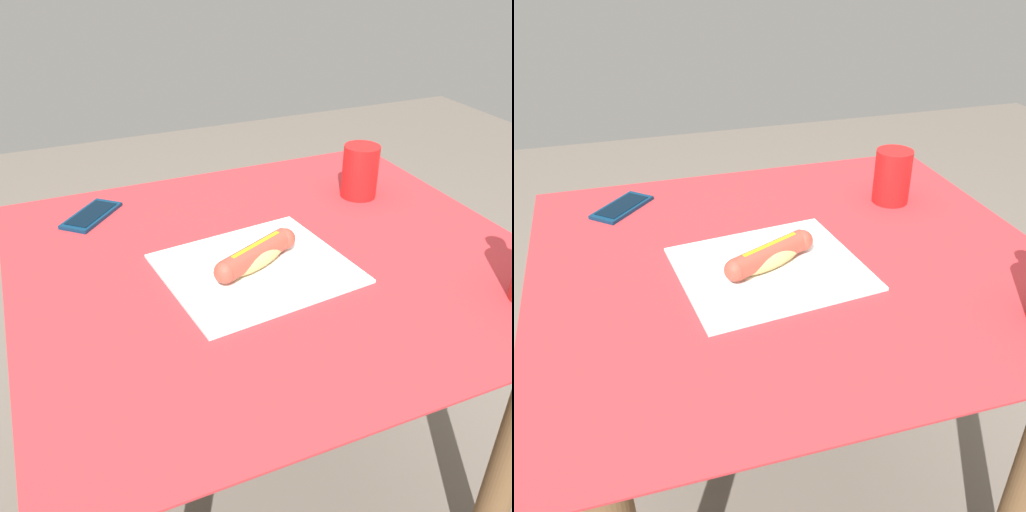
{
  "view_description": "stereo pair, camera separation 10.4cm",
  "coord_description": "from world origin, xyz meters",
  "views": [
    {
      "loc": [
        0.41,
        0.85,
        1.31
      ],
      "look_at": [
        0.05,
        0.03,
        0.77
      ],
      "focal_mm": 39.33,
      "sensor_mm": 36.0,
      "label": 1
    },
    {
      "loc": [
        0.31,
        0.88,
        1.31
      ],
      "look_at": [
        0.05,
        0.03,
        0.77
      ],
      "focal_mm": 39.33,
      "sensor_mm": 36.0,
      "label": 2
    }
  ],
  "objects": [
    {
      "name": "ground_plane",
      "position": [
        0.0,
        0.0,
        0.0
      ],
      "size": [
        6.0,
        6.0,
        0.0
      ],
      "primitive_type": "plane",
      "color": "#6B6056",
      "rests_on": "ground"
    },
    {
      "name": "dining_table",
      "position": [
        0.0,
        0.0,
        0.6
      ],
      "size": [
        0.99,
        0.9,
        0.74
      ],
      "color": "brown",
      "rests_on": "ground"
    },
    {
      "name": "paper_wrapper",
      "position": [
        0.05,
        0.03,
        0.75
      ],
      "size": [
        0.36,
        0.33,
        0.01
      ],
      "primitive_type": "cube",
      "rotation": [
        0.0,
        0.0,
        0.11
      ],
      "color": "white",
      "rests_on": "dining_table"
    },
    {
      "name": "hot_dog",
      "position": [
        0.05,
        0.03,
        0.78
      ],
      "size": [
        0.19,
        0.11,
        0.05
      ],
      "color": "#DBB26B",
      "rests_on": "paper_wrapper"
    },
    {
      "name": "cell_phone",
      "position": [
        0.3,
        -0.31,
        0.75
      ],
      "size": [
        0.15,
        0.15,
        0.01
      ],
      "color": "#0A2D4C",
      "rests_on": "dining_table"
    },
    {
      "name": "drinking_cup",
      "position": [
        -0.3,
        -0.18,
        0.81
      ],
      "size": [
        0.08,
        0.08,
        0.12
      ],
      "primitive_type": "cylinder",
      "color": "red",
      "rests_on": "dining_table"
    }
  ]
}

